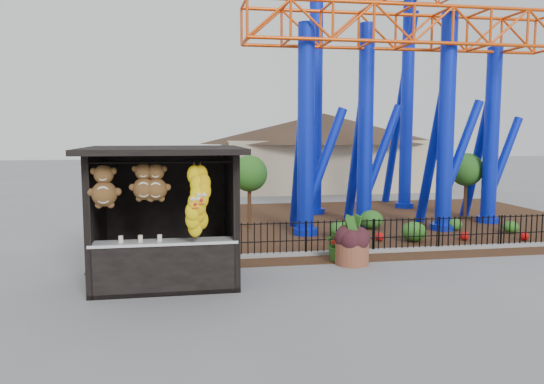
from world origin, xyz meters
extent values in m
plane|color=slate|center=(0.00, 0.00, 0.00)|extent=(120.00, 120.00, 0.00)
cube|color=#331E11|center=(4.00, 8.00, 0.01)|extent=(18.00, 12.00, 0.02)
cube|color=gray|center=(4.00, 3.00, 0.06)|extent=(18.00, 0.18, 0.12)
cube|color=black|center=(-3.00, 1.20, 0.05)|extent=(3.20, 2.60, 0.10)
cube|color=black|center=(-3.00, 2.44, 1.50)|extent=(3.20, 0.12, 3.00)
cube|color=black|center=(-4.54, 1.20, 1.50)|extent=(0.12, 2.60, 3.00)
cube|color=black|center=(-1.46, 1.20, 1.50)|extent=(0.12, 2.60, 3.00)
cube|color=black|center=(-3.00, 0.95, 3.06)|extent=(3.50, 3.40, 0.12)
cube|color=black|center=(-4.53, -0.03, 1.50)|extent=(0.14, 0.14, 3.00)
cube|color=black|center=(-1.47, -0.03, 1.50)|extent=(0.14, 0.14, 3.00)
cube|color=black|center=(-3.00, 0.15, 0.55)|extent=(3.00, 0.50, 1.10)
cube|color=silver|center=(-3.00, 0.15, 1.12)|extent=(3.10, 0.55, 0.06)
cylinder|color=black|center=(-3.00, -0.25, 2.85)|extent=(2.90, 0.04, 0.04)
cylinder|color=#0B21C9|center=(1.50, 6.00, 3.50)|extent=(0.56, 0.56, 7.00)
cylinder|color=#0B21C9|center=(1.50, 6.00, 0.12)|extent=(0.84, 0.84, 0.24)
cylinder|color=#0B21C9|center=(4.00, 7.20, 3.65)|extent=(0.56, 0.56, 7.30)
cylinder|color=#0B21C9|center=(4.00, 7.20, 0.12)|extent=(0.84, 0.84, 0.24)
cylinder|color=#0B21C9|center=(6.50, 6.00, 3.75)|extent=(0.56, 0.56, 7.50)
cylinder|color=#0B21C9|center=(6.50, 6.00, 0.12)|extent=(0.84, 0.84, 0.24)
cylinder|color=#0B21C9|center=(9.00, 7.20, 3.30)|extent=(0.56, 0.56, 6.60)
cylinder|color=#0B21C9|center=(9.00, 7.20, 0.12)|extent=(0.84, 0.84, 0.24)
cylinder|color=#0B21C9|center=(3.00, 10.50, 4.75)|extent=(0.56, 0.56, 9.50)
cylinder|color=#0B21C9|center=(3.00, 10.50, 0.12)|extent=(0.84, 0.84, 0.24)
cylinder|color=#0B21C9|center=(7.50, 11.50, 5.25)|extent=(0.56, 0.56, 10.50)
cylinder|color=#0B21C9|center=(7.50, 11.50, 0.12)|extent=(0.84, 0.84, 0.24)
cylinder|color=#0B21C9|center=(1.50, 6.90, 2.62)|extent=(0.36, 2.21, 5.85)
cylinder|color=#0B21C9|center=(2.20, 6.30, 2.45)|extent=(1.62, 0.32, 3.73)
cylinder|color=#0B21C9|center=(4.00, 8.10, 2.74)|extent=(0.36, 2.29, 6.10)
cylinder|color=#0B21C9|center=(4.70, 7.50, 2.55)|extent=(1.67, 0.32, 3.88)
cylinder|color=#0B21C9|center=(6.50, 6.90, 2.81)|extent=(0.36, 2.34, 6.26)
cylinder|color=#0B21C9|center=(7.20, 6.30, 2.62)|extent=(1.71, 0.32, 3.99)
cylinder|color=#0B21C9|center=(9.00, 8.10, 2.47)|extent=(0.36, 2.10, 5.53)
cylinder|color=#0B21C9|center=(9.70, 7.50, 2.31)|extent=(1.54, 0.32, 3.52)
cylinder|color=brown|center=(1.77, 1.88, 0.29)|extent=(1.11, 1.11, 0.58)
ellipsoid|color=black|center=(1.77, 1.88, 0.90)|extent=(0.70, 0.70, 0.64)
imported|color=#325F1B|center=(1.55, 2.31, 0.47)|extent=(0.95, 0.86, 0.95)
ellipsoid|color=#25591A|center=(2.48, 5.16, 0.31)|extent=(0.73, 0.73, 0.58)
ellipsoid|color=#25591A|center=(4.62, 4.30, 0.33)|extent=(0.79, 0.79, 0.63)
ellipsoid|color=#25591A|center=(6.85, 5.82, 0.23)|extent=(0.54, 0.54, 0.43)
ellipsoid|color=#25591A|center=(4.09, 6.66, 0.35)|extent=(0.83, 0.83, 0.67)
ellipsoid|color=#25591A|center=(8.50, 5.02, 0.23)|extent=(0.53, 0.53, 0.42)
sphere|color=red|center=(2.02, 4.13, 0.16)|extent=(0.28, 0.28, 0.28)
sphere|color=red|center=(3.57, 4.53, 0.16)|extent=(0.28, 0.28, 0.28)
sphere|color=red|center=(6.29, 4.16, 0.16)|extent=(0.28, 0.28, 0.28)
sphere|color=red|center=(8.15, 3.80, 0.16)|extent=(0.28, 0.28, 0.28)
cube|color=#BFAD8C|center=(6.00, 20.00, 1.50)|extent=(12.00, 6.00, 3.00)
cone|color=#332319|center=(6.00, 20.00, 3.90)|extent=(15.00, 15.00, 1.80)
camera|label=1|loc=(-2.67, -11.18, 3.44)|focal=35.00mm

